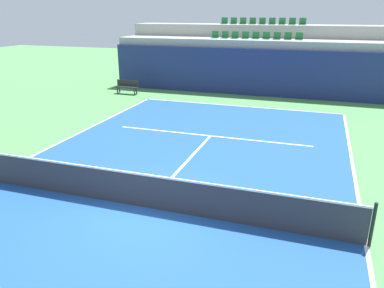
% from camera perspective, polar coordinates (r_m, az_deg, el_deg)
% --- Properties ---
extents(ground_plane, '(80.00, 80.00, 0.00)m').
position_cam_1_polar(ground_plane, '(10.28, -7.17, -9.48)').
color(ground_plane, '#4C8C4C').
extents(court_surface, '(11.00, 24.00, 0.01)m').
position_cam_1_polar(court_surface, '(10.28, -7.18, -9.46)').
color(court_surface, '#1E4C99').
rests_on(court_surface, ground_plane).
extents(baseline_far, '(11.00, 0.10, 0.00)m').
position_cam_1_polar(baseline_far, '(20.99, 6.99, 5.73)').
color(baseline_far, white).
rests_on(baseline_far, court_surface).
extents(sideline_right, '(0.10, 24.00, 0.00)m').
position_cam_1_polar(sideline_right, '(9.55, 24.86, -13.70)').
color(sideline_right, white).
rests_on(sideline_right, court_surface).
extents(service_line_far, '(8.26, 0.10, 0.00)m').
position_cam_1_polar(service_line_far, '(15.80, 2.81, 1.24)').
color(service_line_far, white).
rests_on(service_line_far, court_surface).
extents(centre_service_line, '(0.10, 6.40, 0.00)m').
position_cam_1_polar(centre_service_line, '(12.93, -1.09, -2.97)').
color(centre_service_line, white).
rests_on(centre_service_line, court_surface).
extents(back_wall, '(17.93, 0.30, 2.82)m').
position_cam_1_polar(back_wall, '(23.74, 8.73, 10.69)').
color(back_wall, navy).
rests_on(back_wall, ground_plane).
extents(stands_tier_lower, '(17.93, 2.40, 3.28)m').
position_cam_1_polar(stands_tier_lower, '(25.02, 9.32, 11.63)').
color(stands_tier_lower, '#9E9E99').
rests_on(stands_tier_lower, ground_plane).
extents(stands_tier_upper, '(17.93, 2.40, 4.08)m').
position_cam_1_polar(stands_tier_upper, '(27.33, 10.24, 13.07)').
color(stands_tier_upper, '#9E9E99').
rests_on(stands_tier_upper, ground_plane).
extents(seating_row_lower, '(5.74, 0.44, 0.44)m').
position_cam_1_polar(seating_row_lower, '(24.95, 9.59, 15.67)').
color(seating_row_lower, '#1E6633').
rests_on(seating_row_lower, stands_tier_lower).
extents(seating_row_upper, '(5.74, 0.44, 0.44)m').
position_cam_1_polar(seating_row_upper, '(27.28, 10.56, 17.61)').
color(seating_row_upper, '#1E6633').
rests_on(seating_row_upper, stands_tier_upper).
extents(tennis_net, '(11.08, 0.08, 1.07)m').
position_cam_1_polar(tennis_net, '(10.04, -7.30, -6.94)').
color(tennis_net, black).
rests_on(tennis_net, court_surface).
extents(player_bench, '(1.50, 0.40, 0.85)m').
position_cam_1_polar(player_bench, '(24.33, -9.77, 8.68)').
color(player_bench, '#232328').
rests_on(player_bench, ground_plane).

